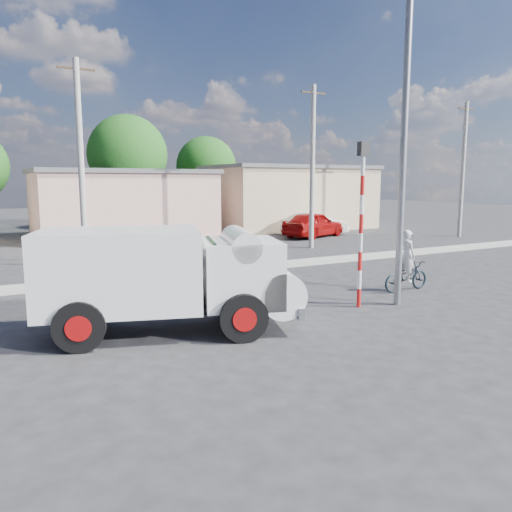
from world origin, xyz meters
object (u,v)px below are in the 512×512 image
car_cream (315,224)px  bicycle (406,276)px  truck (171,275)px  streetlight (400,119)px  cyclist (406,265)px  car_red (313,224)px  traffic_pole (362,211)px

car_cream → bicycle: bearing=164.3°
truck → car_cream: size_ratio=1.43×
bicycle → streetlight: streetlight is taller
cyclist → truck: bearing=92.9°
truck → bicycle: 7.82m
truck → bicycle: size_ratio=3.43×
truck → car_red: (13.93, 14.25, -0.52)m
streetlight → traffic_pole: bearing=162.3°
cyclist → traffic_pole: 3.28m
bicycle → traffic_pole: size_ratio=0.40×
car_red → traffic_pole: (-8.78, -14.52, 1.82)m
bicycle → streetlight: bearing=123.7°
truck → car_cream: bearing=63.5°
car_red → traffic_pole: bearing=128.5°
truck → car_red: 19.93m
cyclist → streetlight: (-1.66, -1.17, 4.16)m
truck → traffic_pole: bearing=14.5°
cyclist → streetlight: streetlight is taller
cyclist → car_red: 14.98m
truck → cyclist: truck is taller
bicycle → cyclist: 0.34m
truck → streetlight: bearing=12.2°
truck → streetlight: streetlight is taller
truck → car_cream: 21.17m
streetlight → car_cream: bearing=61.4°
traffic_pole → streetlight: size_ratio=0.48×
bicycle → traffic_pole: 3.48m
truck → car_red: size_ratio=1.32×
cyclist → car_cream: cyclist is taller
truck → car_red: bearing=63.2°
bicycle → car_red: size_ratio=0.38×
cyclist → car_cream: 16.19m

